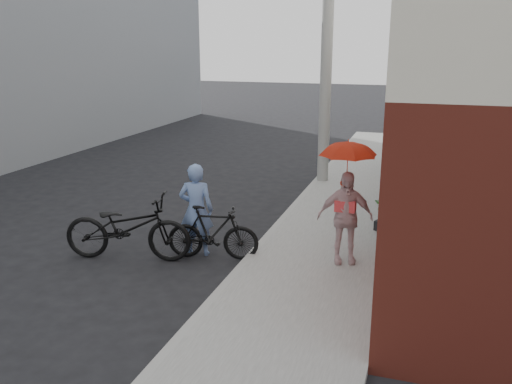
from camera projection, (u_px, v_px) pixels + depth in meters
The scene contains 11 objects.
ground at pixel (183, 269), 8.79m from camera, with size 80.00×80.00×0.00m, color black.
sidewalk at pixel (333, 238), 9.98m from camera, with size 2.20×24.00×0.12m, color gray.
curb at pixel (273, 232), 10.32m from camera, with size 0.12×24.00×0.12m, color #9E9E99.
utility_pole at pixel (327, 44), 13.01m from camera, with size 0.28×0.28×7.00m, color #9E9E99.
officer at pixel (196, 210), 9.19m from camera, with size 0.59×0.38×1.61m, color #6984BA.
bike_left at pixel (128, 227), 9.04m from camera, with size 0.75×2.15×1.13m, color black.
bike_right at pixel (213, 233), 9.08m from camera, with size 0.44×1.55×0.93m, color black.
kimono_woman at pixel (345, 217), 8.58m from camera, with size 0.88×0.37×1.50m, color beige.
parasol at pixel (348, 147), 8.28m from camera, with size 0.85×0.85×0.75m, color red.
planter at pixel (387, 225), 10.21m from camera, with size 0.35×0.35×0.19m, color black.
potted_plant at pixel (388, 207), 10.12m from camera, with size 0.48×0.42×0.53m, color #316E2C.
Camera 1 is at (3.63, -7.36, 3.57)m, focal length 38.00 mm.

